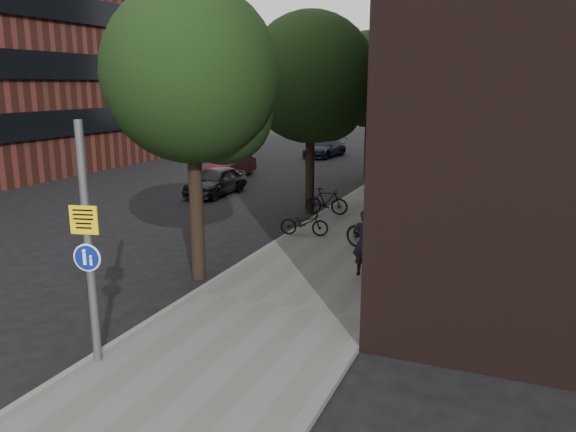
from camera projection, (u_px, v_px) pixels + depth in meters
The scene contains 15 objects.
ground at pixel (193, 376), 9.98m from camera, with size 120.00×120.00×0.00m, color black.
sidewalk at pixel (358, 236), 18.87m from camera, with size 4.50×60.00×0.12m, color #65625E.
curb_edge at pixel (296, 230), 19.71m from camera, with size 0.15×60.00×0.13m, color slate.
street_tree_near at pixel (197, 82), 13.93m from camera, with size 4.40×4.40×7.50m.
street_tree_mid at pixel (314, 83), 21.57m from camera, with size 5.00×5.00×7.80m.
street_tree_far at pixel (372, 83), 29.67m from camera, with size 5.00×5.00×7.80m.
signpost at pixel (88, 244), 9.81m from camera, with size 0.50×0.15×4.36m.
pedestrian at pixel (365, 243), 14.67m from camera, with size 0.65×0.43×1.79m, color black.
parked_bike_facade_near at pixel (393, 249), 15.74m from camera, with size 0.55×1.58×0.83m, color black.
parked_bike_facade_far at pixel (373, 233), 16.94m from camera, with size 0.52×1.86×1.12m, color black.
parked_bike_curb_near at pixel (304, 223), 18.71m from camera, with size 0.57×1.62×0.85m, color black.
parked_bike_curb_far at pixel (326, 201), 21.72m from camera, with size 0.48×1.70×1.02m, color black.
parked_car_near at pixel (216, 181), 26.12m from camera, with size 1.56×3.87×1.32m, color black.
parked_car_mid at pixel (231, 166), 31.01m from camera, with size 1.38×3.96×1.31m, color #55181F.
parked_car_far at pixel (325, 148), 39.91m from camera, with size 1.83×4.50×1.31m, color black.
Camera 1 is at (5.04, -7.73, 5.06)m, focal length 35.00 mm.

